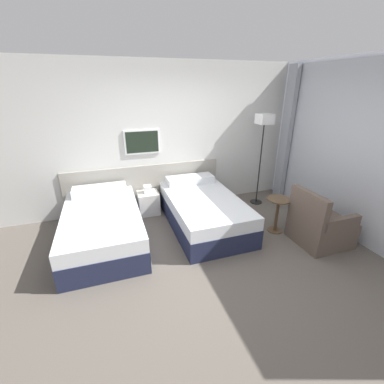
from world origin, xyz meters
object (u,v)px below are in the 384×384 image
bed_near_door (103,226)px  armchair (319,226)px  bed_near_window (203,210)px  nightstand (148,202)px  side_table (278,209)px  floor_lamp (264,128)px

bed_near_door → armchair: (3.15, -1.09, 0.00)m
bed_near_window → nightstand: 1.11m
side_table → bed_near_door: bearing=167.7°
bed_near_door → floor_lamp: size_ratio=1.09×
floor_lamp → side_table: floor_lamp is taller
nightstand → side_table: side_table is taller
bed_near_door → side_table: (2.73, -0.59, 0.13)m
bed_near_door → bed_near_window: bearing=0.0°
bed_near_door → side_table: size_ratio=3.29×
bed_near_door → floor_lamp: 3.33m
bed_near_door → nightstand: size_ratio=3.46×
floor_lamp → armchair: bearing=-86.2°
floor_lamp → bed_near_window: bearing=-160.2°
bed_near_window → armchair: (1.49, -1.09, 0.00)m
nightstand → side_table: bearing=-34.9°
side_table → armchair: 0.66m
bed_near_window → side_table: (1.08, -0.59, 0.13)m
nightstand → armchair: size_ratio=0.64×
armchair → bed_near_window: bearing=54.2°
side_table → nightstand: bearing=145.1°
bed_near_window → floor_lamp: (1.39, 0.50, 1.25)m
bed_near_window → side_table: bearing=-28.9°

